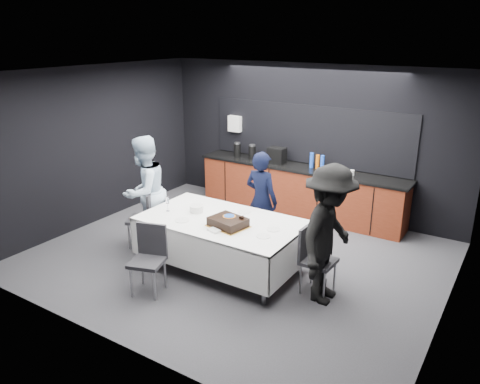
# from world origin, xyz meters

# --- Properties ---
(ground) EXTENTS (6.00, 6.00, 0.00)m
(ground) POSITION_xyz_m (0.00, 0.00, 0.00)
(ground) COLOR #404045
(ground) RESTS_ON ground
(room_shell) EXTENTS (6.04, 5.04, 2.82)m
(room_shell) POSITION_xyz_m (0.00, 0.00, 1.86)
(room_shell) COLOR white
(room_shell) RESTS_ON ground
(kitchenette) EXTENTS (4.10, 0.64, 2.05)m
(kitchenette) POSITION_xyz_m (-0.02, 2.22, 0.54)
(kitchenette) COLOR #5F200F
(kitchenette) RESTS_ON ground
(party_table) EXTENTS (2.32, 1.32, 0.78)m
(party_table) POSITION_xyz_m (0.00, -0.40, 0.64)
(party_table) COLOR #99999E
(party_table) RESTS_ON ground
(cake_assembly) EXTENTS (0.58, 0.50, 0.16)m
(cake_assembly) POSITION_xyz_m (0.23, -0.56, 0.84)
(cake_assembly) COLOR gold
(cake_assembly) RESTS_ON party_table
(plate_stack) EXTENTS (0.20, 0.20, 0.10)m
(plate_stack) POSITION_xyz_m (-0.48, -0.35, 0.83)
(plate_stack) COLOR white
(plate_stack) RESTS_ON party_table
(loose_plate_near) EXTENTS (0.21, 0.21, 0.01)m
(loose_plate_near) POSITION_xyz_m (-0.45, -0.73, 0.78)
(loose_plate_near) COLOR white
(loose_plate_near) RESTS_ON party_table
(loose_plate_right_a) EXTENTS (0.19, 0.19, 0.01)m
(loose_plate_right_a) POSITION_xyz_m (0.80, -0.32, 0.78)
(loose_plate_right_a) COLOR white
(loose_plate_right_a) RESTS_ON party_table
(loose_plate_right_b) EXTENTS (0.19, 0.19, 0.01)m
(loose_plate_right_b) POSITION_xyz_m (0.80, -0.58, 0.78)
(loose_plate_right_b) COLOR white
(loose_plate_right_b) RESTS_ON party_table
(loose_plate_far) EXTENTS (0.20, 0.20, 0.01)m
(loose_plate_far) POSITION_xyz_m (0.13, 0.02, 0.78)
(loose_plate_far) COLOR white
(loose_plate_far) RESTS_ON party_table
(fork_pile) EXTENTS (0.19, 0.15, 0.03)m
(fork_pile) POSITION_xyz_m (0.16, -0.80, 0.79)
(fork_pile) COLOR white
(fork_pile) RESTS_ON party_table
(champagne_flute) EXTENTS (0.06, 0.06, 0.22)m
(champagne_flute) POSITION_xyz_m (-0.86, -0.56, 0.94)
(champagne_flute) COLOR white
(champagne_flute) RESTS_ON party_table
(chair_left) EXTENTS (0.56, 0.56, 0.92)m
(chair_left) POSITION_xyz_m (-1.47, -0.41, 0.53)
(chair_left) COLOR #2B2A2F
(chair_left) RESTS_ON ground
(chair_right) EXTENTS (0.43, 0.43, 0.92)m
(chair_right) POSITION_xyz_m (1.38, -0.26, 0.53)
(chair_right) COLOR #2B2A2F
(chair_right) RESTS_ON ground
(chair_near) EXTENTS (0.53, 0.53, 0.92)m
(chair_near) POSITION_xyz_m (-0.47, -1.41, 0.53)
(chair_near) COLOR #2B2A2F
(chair_near) RESTS_ON ground
(person_center) EXTENTS (0.61, 0.43, 1.59)m
(person_center) POSITION_xyz_m (0.10, 0.57, 0.79)
(person_center) COLOR black
(person_center) RESTS_ON ground
(person_left) EXTENTS (0.73, 0.91, 1.80)m
(person_left) POSITION_xyz_m (-1.54, -0.34, 0.90)
(person_left) COLOR silver
(person_left) RESTS_ON ground
(person_right) EXTENTS (0.69, 1.19, 1.83)m
(person_right) POSITION_xyz_m (1.62, -0.37, 0.91)
(person_right) COLOR black
(person_right) RESTS_ON ground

